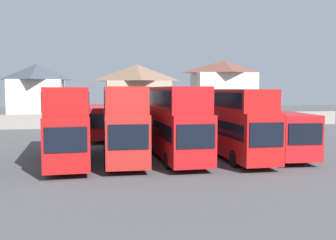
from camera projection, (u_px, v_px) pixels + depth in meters
name	position (u px, v px, depth m)	size (l,w,h in m)	color
ground	(146.00, 132.00, 45.65)	(140.00, 140.00, 0.00)	#4C4C4F
depot_boundary_wall	(140.00, 120.00, 51.15)	(56.00, 0.50, 1.80)	gray
bus_1	(67.00, 120.00, 26.53)	(3.25, 11.74, 5.05)	red
bus_2	(123.00, 119.00, 27.45)	(2.74, 11.54, 5.11)	#B4231F
bus_3	(174.00, 118.00, 27.79)	(2.92, 11.58, 5.11)	red
bus_4	(231.00, 119.00, 28.37)	(2.68, 11.72, 4.94)	red
bus_5	(273.00, 130.00, 29.31)	(3.13, 10.57, 3.30)	red
bus_6	(102.00, 119.00, 40.08)	(2.66, 11.65, 3.27)	red
bus_7	(137.00, 118.00, 40.90)	(2.59, 10.98, 3.48)	red
bus_8	(176.00, 117.00, 41.91)	(3.00, 11.53, 3.50)	red
bus_9	(198.00, 117.00, 42.55)	(2.70, 11.50, 3.40)	red
house_terrace_left	(37.00, 93.00, 55.88)	(7.47, 7.82, 8.57)	silver
house_terrace_centre	(137.00, 93.00, 56.72)	(9.34, 7.90, 8.53)	tan
house_terrace_right	(223.00, 91.00, 59.75)	(9.39, 6.62, 9.32)	silver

